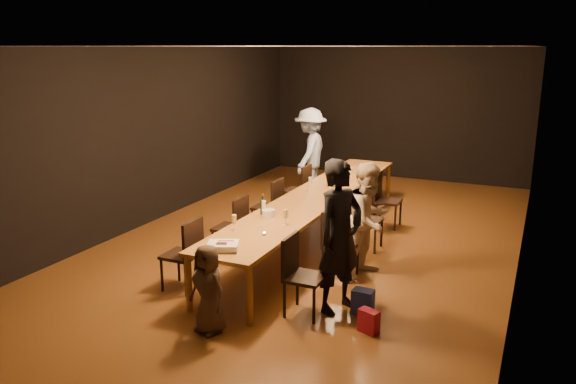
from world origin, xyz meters
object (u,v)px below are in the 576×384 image
at_px(table, 315,198).
at_px(chair_right_0, 305,276).
at_px(chair_left_3, 297,190).
at_px(child, 208,289).
at_px(champagne_bottle, 263,204).
at_px(chair_right_2, 367,219).
at_px(chair_left_2, 267,206).
at_px(chair_left_0, 181,254).
at_px(chair_left_1, 230,227).
at_px(chair_right_1, 341,244).
at_px(man_blue, 310,153).
at_px(plate_stack, 268,213).
at_px(chair_right_3, 388,200).
at_px(woman_tan, 369,220).
at_px(ice_bucket, 333,179).
at_px(woman_birthday, 340,237).
at_px(birthday_cake, 223,246).

relative_size(table, chair_right_0, 6.45).
relative_size(table, chair_left_3, 6.45).
xyz_separation_m(child, champagne_bottle, (-0.33, 1.93, 0.41)).
height_order(chair_right_2, chair_left_2, same).
bearing_deg(chair_left_0, chair_left_1, 0.00).
relative_size(chair_right_1, man_blue, 0.51).
bearing_deg(plate_stack, table, 83.47).
bearing_deg(chair_left_1, chair_right_3, -35.31).
height_order(woman_tan, ice_bucket, woman_tan).
xyz_separation_m(man_blue, champagne_bottle, (0.88, -3.82, -0.00)).
distance_m(chair_left_3, woman_tan, 2.96).
distance_m(chair_right_1, man_blue, 4.27).
distance_m(chair_right_2, chair_left_3, 2.08).
bearing_deg(chair_right_2, table, -90.00).
bearing_deg(woman_birthday, champagne_bottle, 82.62).
distance_m(birthday_cake, ice_bucket, 3.41).
bearing_deg(chair_right_0, child, -44.44).
height_order(chair_right_1, woman_birthday, woman_birthday).
xyz_separation_m(woman_tan, child, (-1.09, -2.24, -0.28)).
distance_m(chair_left_0, man_blue, 4.98).
bearing_deg(child, man_blue, 118.45).
bearing_deg(man_blue, chair_left_2, 1.94).
xyz_separation_m(chair_left_0, woman_birthday, (2.00, 0.29, 0.43)).
height_order(chair_right_0, chair_left_2, same).
height_order(chair_right_3, plate_stack, chair_right_3).
distance_m(chair_right_1, chair_left_0, 2.08).
height_order(man_blue, birthday_cake, man_blue).
xyz_separation_m(chair_right_2, ice_bucket, (-0.83, 0.72, 0.39)).
relative_size(chair_left_0, champagne_bottle, 3.09).
xyz_separation_m(chair_right_0, plate_stack, (-1.00, 1.06, 0.33)).
bearing_deg(chair_right_2, chair_left_1, -54.78).
bearing_deg(birthday_cake, chair_left_1, 94.49).
distance_m(table, woman_tan, 1.50).
relative_size(chair_right_3, chair_left_2, 1.00).
xyz_separation_m(chair_right_1, chair_left_3, (-1.70, 2.40, 0.00)).
height_order(table, woman_birthday, woman_birthday).
height_order(table, chair_right_3, chair_right_3).
bearing_deg(child, chair_right_3, 96.40).
relative_size(chair_right_1, ice_bucket, 4.57).
bearing_deg(chair_right_0, champagne_bottle, -135.27).
relative_size(chair_right_1, woman_birthday, 0.52).
distance_m(table, birthday_cake, 2.69).
distance_m(chair_right_3, woman_birthday, 3.35).
relative_size(chair_right_3, man_blue, 0.51).
relative_size(chair_right_1, chair_left_0, 1.00).
bearing_deg(chair_right_0, table, -160.50).
height_order(child, birthday_cake, child).
xyz_separation_m(chair_left_2, woman_birthday, (2.00, -2.11, 0.43)).
bearing_deg(chair_left_0, chair_right_2, -35.31).
distance_m(woman_birthday, ice_bucket, 3.05).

